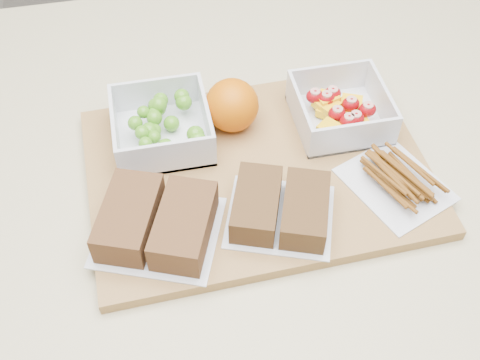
% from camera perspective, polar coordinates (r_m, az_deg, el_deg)
% --- Properties ---
extents(counter, '(1.20, 0.90, 0.90)m').
position_cam_1_polar(counter, '(1.14, 0.11, -15.02)').
color(counter, beige).
rests_on(counter, ground).
extents(cutting_board, '(0.43, 0.31, 0.02)m').
position_cam_1_polar(cutting_board, '(0.76, 1.66, 0.83)').
color(cutting_board, '#9F7642').
rests_on(cutting_board, counter).
extents(grape_container, '(0.12, 0.12, 0.05)m').
position_cam_1_polar(grape_container, '(0.78, -7.27, 5.13)').
color(grape_container, silver).
rests_on(grape_container, cutting_board).
extents(fruit_container, '(0.12, 0.12, 0.05)m').
position_cam_1_polar(fruit_container, '(0.80, 9.45, 6.50)').
color(fruit_container, silver).
rests_on(fruit_container, cutting_board).
extents(orange, '(0.07, 0.07, 0.07)m').
position_cam_1_polar(orange, '(0.78, -0.77, 7.11)').
color(orange, '#D46204').
rests_on(orange, cutting_board).
extents(sandwich_bag_left, '(0.17, 0.16, 0.04)m').
position_cam_1_polar(sandwich_bag_left, '(0.68, -7.91, -3.97)').
color(sandwich_bag_left, silver).
rests_on(sandwich_bag_left, cutting_board).
extents(sandwich_bag_center, '(0.15, 0.14, 0.04)m').
position_cam_1_polar(sandwich_bag_center, '(0.69, 3.88, -2.63)').
color(sandwich_bag_center, silver).
rests_on(sandwich_bag_center, cutting_board).
extents(pretzel_bag, '(0.14, 0.15, 0.03)m').
position_cam_1_polar(pretzel_bag, '(0.75, 14.67, 0.19)').
color(pretzel_bag, silver).
rests_on(pretzel_bag, cutting_board).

